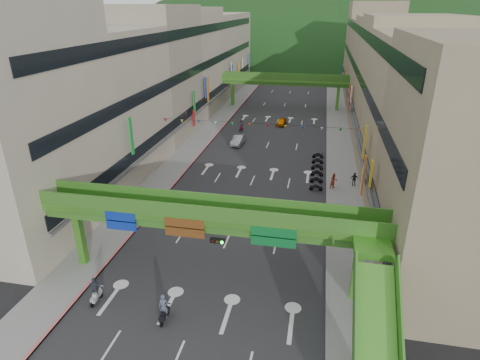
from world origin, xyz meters
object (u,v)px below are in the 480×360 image
Objects in this scene: overpass_near at (219,228)px; car_silver at (238,140)px; scooter_rider_near at (164,309)px; car_yellow at (281,122)px; scooter_rider_mid at (228,208)px; pedestrian_red at (334,182)px.

overpass_near is 34.75m from car_silver.
scooter_rider_near reaches higher than car_yellow.
car_silver is at bearing 93.93° from scooter_rider_near.
scooter_rider_near is at bearing -93.65° from scooter_rider_mid.
pedestrian_red is (8.87, 19.88, -4.27)m from overpass_near.
scooter_rider_mid is (-1.87, 10.91, -4.18)m from overpass_near.
scooter_rider_mid is at bearing 99.75° from overpass_near.
car_yellow is 27.92m from pedestrian_red.
scooter_rider_mid reaches higher than car_yellow.
overpass_near is at bearing -149.00° from pedestrian_red.
pedestrian_red is at bearing 65.97° from overpass_near.
pedestrian_red reaches higher than car_yellow.
car_silver is 20.15m from pedestrian_red.
scooter_rider_mid is 14.00m from pedestrian_red.
overpass_near reaches higher than car_yellow.
overpass_near is 46.58m from car_yellow.
car_yellow is (2.85, 50.73, -0.41)m from scooter_rider_near.
pedestrian_red is at bearing -64.90° from car_yellow.
car_silver is 13.50m from car_yellow.
overpass_near reaches higher than pedestrian_red.
car_yellow is (1.87, 35.44, -0.41)m from scooter_rider_mid.
scooter_rider_near is 1.08× the size of scooter_rider_mid.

